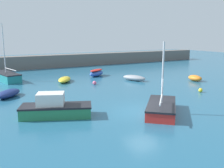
# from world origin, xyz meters

# --- Properties ---
(ground_plane) EXTENTS (120.00, 120.00, 0.20)m
(ground_plane) POSITION_xyz_m (0.00, 0.00, -0.10)
(ground_plane) COLOR #235B7A
(harbor_breakwater) EXTENTS (65.57, 2.48, 2.13)m
(harbor_breakwater) POSITION_xyz_m (0.00, 28.35, 1.07)
(harbor_breakwater) COLOR #66605B
(harbor_breakwater) RESTS_ON ground_plane
(rowboat_blue_near) EXTENTS (2.98, 3.23, 0.65)m
(rowboat_blue_near) POSITION_xyz_m (-7.99, 9.55, 0.33)
(rowboat_blue_near) COLOR navy
(rowboat_blue_near) RESTS_ON ground_plane
(sailboat_tall_mast) EXTENTS (2.92, 6.36, 6.81)m
(sailboat_tall_mast) POSITION_xyz_m (-7.15, 18.47, 0.54)
(sailboat_tall_mast) COLOR teal
(sailboat_tall_mast) RESTS_ON ground_plane
(rowboat_with_red_cover) EXTENTS (3.14, 2.67, 0.93)m
(rowboat_with_red_cover) POSITION_xyz_m (3.98, 16.18, 0.47)
(rowboat_with_red_cover) COLOR #2D56B7
(rowboat_with_red_cover) RESTS_ON ground_plane
(cabin_cruiser_white) EXTENTS (5.06, 3.46, 1.67)m
(cabin_cruiser_white) POSITION_xyz_m (-5.91, 2.10, 0.61)
(cabin_cruiser_white) COLOR #287A4C
(cabin_cruiser_white) RESTS_ON ground_plane
(fishing_dinghy_green) EXTENTS (1.30, 2.04, 0.71)m
(fishing_dinghy_green) POSITION_xyz_m (12.91, 7.10, 0.35)
(fishing_dinghy_green) COLOR orange
(fishing_dinghy_green) RESTS_ON ground_plane
(rowboat_white_midwater) EXTENTS (2.74, 3.41, 0.58)m
(rowboat_white_midwater) POSITION_xyz_m (-1.19, 14.18, 0.29)
(rowboat_white_midwater) COLOR yellow
(rowboat_white_midwater) RESTS_ON ground_plane
(open_tender_yellow) EXTENTS (2.30, 3.26, 0.68)m
(open_tender_yellow) POSITION_xyz_m (6.53, 10.86, 0.34)
(open_tender_yellow) COLOR gray
(open_tender_yellow) RESTS_ON ground_plane
(sailboat_twin_hulled) EXTENTS (4.52, 4.67, 5.07)m
(sailboat_twin_hulled) POSITION_xyz_m (0.91, -0.89, 0.42)
(sailboat_twin_hulled) COLOR red
(sailboat_twin_hulled) RESTS_ON ground_plane
(mooring_buoy_yellow) EXTENTS (0.40, 0.40, 0.40)m
(mooring_buoy_yellow) POSITION_xyz_m (8.67, 2.47, 0.20)
(mooring_buoy_yellow) COLOR yellow
(mooring_buoy_yellow) RESTS_ON ground_plane
(mooring_buoy_pink) EXTENTS (0.43, 0.43, 0.43)m
(mooring_buoy_pink) POSITION_xyz_m (1.19, 10.87, 0.22)
(mooring_buoy_pink) COLOR #EA668C
(mooring_buoy_pink) RESTS_ON ground_plane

